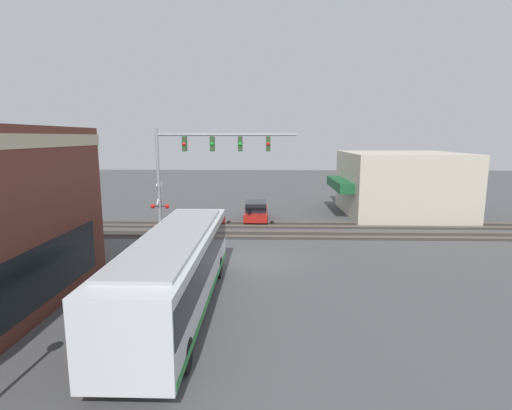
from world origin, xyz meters
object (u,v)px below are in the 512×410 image
pedestrian_at_crossing (173,228)px  city_bus (176,268)px  parked_car_red (256,211)px  crossing_signal (160,206)px

pedestrian_at_crossing → city_bus: bearing=-166.1°
city_bus → parked_car_red: city_bus is taller
city_bus → parked_car_red: size_ratio=2.41×
parked_car_red → pedestrian_at_crossing: bearing=143.0°
city_bus → crossing_signal: 10.71m
city_bus → parked_car_red: bearing=-8.7°
pedestrian_at_crossing → parked_car_red: bearing=-37.0°
parked_car_red → crossing_signal: bearing=139.3°
city_bus → crossing_signal: (10.17, 3.30, 0.61)m
pedestrian_at_crossing → crossing_signal: bearing=93.1°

